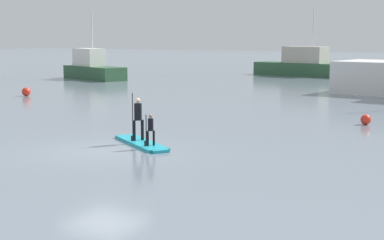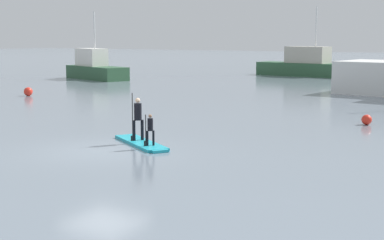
{
  "view_description": "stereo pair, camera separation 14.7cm",
  "coord_description": "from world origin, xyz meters",
  "views": [
    {
      "loc": [
        12.25,
        -15.37,
        3.75
      ],
      "look_at": [
        1.39,
        3.37,
        0.7
      ],
      "focal_mm": 56.23,
      "sensor_mm": 36.0,
      "label": 1
    },
    {
      "loc": [
        12.37,
        -15.29,
        3.75
      ],
      "look_at": [
        1.39,
        3.37,
        0.7
      ],
      "focal_mm": 56.23,
      "sensor_mm": 36.0,
      "label": 2
    }
  ],
  "objects": [
    {
      "name": "mooring_buoy_mid",
      "position": [
        -15.4,
        11.73,
        0.27
      ],
      "size": [
        0.55,
        0.55,
        0.55
      ],
      "primitive_type": "sphere",
      "color": "red",
      "rests_on": "ground"
    },
    {
      "name": "paddler_child_solo",
      "position": [
        1.15,
        1.01,
        0.69
      ],
      "size": [
        0.27,
        0.33,
        1.06
      ],
      "color": "black",
      "rests_on": "paddleboard_near"
    },
    {
      "name": "fishing_boat_green_midground",
      "position": [
        -21.23,
        25.29,
        0.96
      ],
      "size": [
        7.3,
        4.41,
        5.79
      ],
      "color": "#2D5638",
      "rests_on": "ground"
    },
    {
      "name": "paddleboard_near",
      "position": [
        0.47,
        1.48,
        0.05
      ],
      "size": [
        3.23,
        2.45,
        0.1
      ],
      "color": "#1E9EB2",
      "rests_on": "ground"
    },
    {
      "name": "ground_plane",
      "position": [
        0.0,
        0.0,
        0.0
      ],
      "size": [
        240.0,
        240.0,
        0.0
      ],
      "primitive_type": "plane",
      "color": "slate"
    },
    {
      "name": "paddler_adult",
      "position": [
        0.2,
        1.65,
        0.96
      ],
      "size": [
        0.37,
        0.42,
        1.68
      ],
      "color": "black",
      "rests_on": "paddleboard_near"
    },
    {
      "name": "motor_boat_small_navy",
      "position": [
        -6.96,
        38.23,
        1.04
      ],
      "size": [
        9.22,
        3.69,
        6.33
      ],
      "color": "#2D5638",
      "rests_on": "ground"
    },
    {
      "name": "mooring_buoy_far",
      "position": [
        6.0,
        10.1,
        0.22
      ],
      "size": [
        0.44,
        0.44,
        0.44
      ],
      "primitive_type": "sphere",
      "color": "red",
      "rests_on": "ground"
    }
  ]
}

